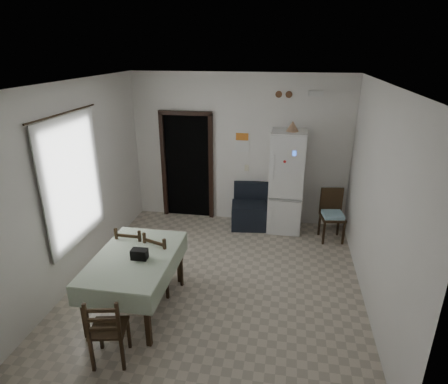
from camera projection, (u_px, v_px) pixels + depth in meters
name	position (u px, v px, depth m)	size (l,w,h in m)	color
ground	(218.00, 280.00, 5.70)	(4.50, 4.50, 0.00)	#AFA28F
ceiling	(217.00, 83.00, 4.65)	(4.20, 4.50, 0.02)	white
wall_back	(239.00, 150.00, 7.24)	(4.20, 0.02, 2.90)	white
wall_front	(167.00, 288.00, 3.11)	(4.20, 0.02, 2.90)	white
wall_left	(78.00, 183.00, 5.51)	(0.02, 4.50, 2.90)	white
wall_right	(377.00, 201.00, 4.84)	(0.02, 4.50, 2.90)	white
doorway	(190.00, 164.00, 7.73)	(1.06, 0.52, 2.22)	black
window_recess	(66.00, 181.00, 5.30)	(0.10, 1.20, 1.60)	silver
curtain	(73.00, 181.00, 5.28)	(0.02, 1.45, 1.85)	silver
curtain_rod	(64.00, 113.00, 4.93)	(0.02, 0.02, 1.60)	black
calendar	(242.00, 142.00, 7.16)	(0.28, 0.02, 0.40)	white
calendar_image	(242.00, 137.00, 7.12)	(0.24, 0.01, 0.14)	orange
light_switch	(247.00, 168.00, 7.33)	(0.08, 0.02, 0.12)	beige
vent_left	(279.00, 94.00, 6.72)	(0.12, 0.12, 0.03)	brown
vent_right	(289.00, 94.00, 6.70)	(0.12, 0.12, 0.03)	brown
emergency_light	(316.00, 93.00, 6.59)	(0.25, 0.07, 0.09)	white
fridge	(286.00, 182.00, 6.97)	(0.62, 0.62, 1.93)	silver
tan_cone	(293.00, 126.00, 6.56)	(0.22, 0.22, 0.18)	#A87F5D
navy_seat	(250.00, 206.00, 7.28)	(0.69, 0.67, 0.84)	black
corner_chair	(333.00, 216.00, 6.73)	(0.41, 0.41, 0.94)	black
dining_table	(137.00, 282.00, 4.99)	(1.00, 1.52, 0.79)	#A8B99F
black_bag	(139.00, 254.00, 4.75)	(0.21, 0.12, 0.13)	black
dining_chair_far_left	(135.00, 253.00, 5.51)	(0.41, 0.41, 0.95)	black
dining_chair_far_right	(164.00, 260.00, 5.34)	(0.40, 0.40, 0.94)	black
dining_chair_near_head	(109.00, 327.00, 4.11)	(0.38, 0.38, 0.89)	black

